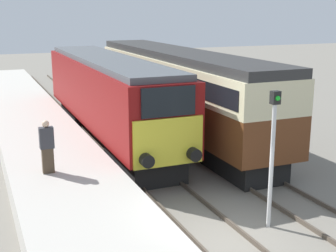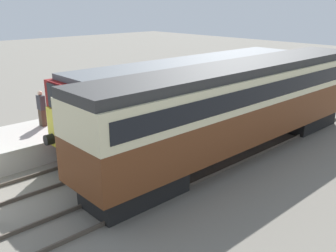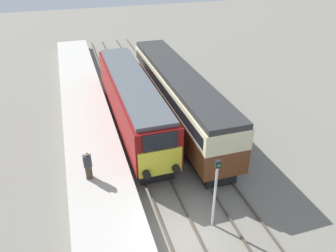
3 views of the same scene
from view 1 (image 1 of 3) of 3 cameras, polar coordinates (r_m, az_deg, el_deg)
name	(u,v)px [view 1 (image 1 of 3)]	position (r m, az deg, el deg)	size (l,w,h in m)	color
ground_plane	(225,245)	(12.92, 6.97, -14.19)	(120.00, 120.00, 0.00)	slate
platform_left	(50,157)	(18.85, -14.22, -3.69)	(3.50, 50.00, 0.99)	#B7B2A8
rails_near_track	(157,181)	(17.01, -1.41, -6.70)	(1.51, 60.00, 0.14)	#4C4238
rails_far_track	(238,169)	(18.45, 8.51, -5.19)	(1.50, 60.00, 0.14)	#4C4238
locomotive	(108,94)	(22.19, -7.36, 3.87)	(2.70, 15.14, 3.97)	black
passenger_carriage	(178,85)	(22.87, 1.17, 5.03)	(2.75, 16.49, 4.20)	black
person_on_platform	(47,147)	(15.33, -14.53, -2.49)	(0.44, 0.26, 1.73)	#473828
signal_post	(273,148)	(13.28, 12.63, -2.67)	(0.24, 0.28, 3.96)	silver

